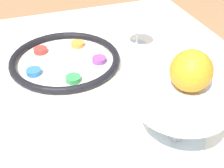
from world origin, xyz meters
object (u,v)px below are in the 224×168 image
at_px(orange_fruit, 191,71).
at_px(seder_plate, 65,61).
at_px(wine_glass, 138,18).
at_px(fruit_stand, 181,103).

bearing_deg(orange_fruit, seder_plate, -155.19).
height_order(seder_plate, orange_fruit, orange_fruit).
bearing_deg(wine_glass, seder_plate, -80.39).
xyz_separation_m(fruit_stand, orange_fruit, (-0.00, 0.01, 0.07)).
bearing_deg(orange_fruit, wine_glass, 169.80).
relative_size(fruit_stand, orange_fruit, 2.40).
bearing_deg(wine_glass, orange_fruit, -10.20).
bearing_deg(fruit_stand, wine_glass, 168.25).
distance_m(wine_glass, fruit_stand, 0.41).
relative_size(wine_glass, fruit_stand, 0.68).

